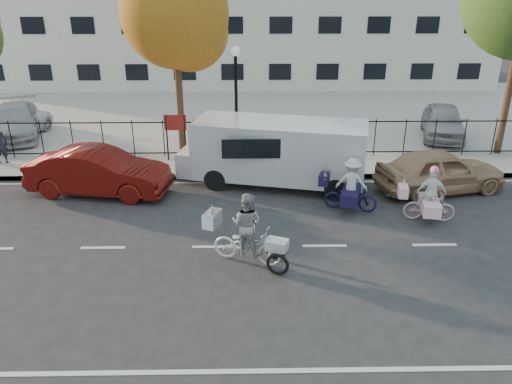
{
  "coord_description": "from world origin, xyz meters",
  "views": [
    {
      "loc": [
        0.92,
        -11.87,
        6.61
      ],
      "look_at": [
        1.15,
        1.2,
        1.1
      ],
      "focal_mm": 35.0,
      "sensor_mm": 36.0,
      "label": 1
    }
  ],
  "objects_px": {
    "zebra_trike": "(247,236)",
    "lot_car_d": "(443,121)",
    "red_sedan": "(99,172)",
    "gold_sedan": "(440,171)",
    "bull_bike": "(350,190)",
    "lot_car_a": "(15,121)",
    "unicorn_bike": "(429,201)",
    "lot_car_b": "(8,126)",
    "white_van": "(276,151)",
    "lamppost": "(236,84)"
  },
  "relations": [
    {
      "from": "zebra_trike",
      "to": "lot_car_d",
      "type": "relative_size",
      "value": 0.51
    },
    {
      "from": "gold_sedan",
      "to": "lot_car_d",
      "type": "height_order",
      "value": "lot_car_d"
    },
    {
      "from": "white_van",
      "to": "lamppost",
      "type": "bearing_deg",
      "value": 134.8
    },
    {
      "from": "unicorn_bike",
      "to": "lot_car_a",
      "type": "bearing_deg",
      "value": 71.23
    },
    {
      "from": "white_van",
      "to": "gold_sedan",
      "type": "bearing_deg",
      "value": 6.19
    },
    {
      "from": "lot_car_b",
      "to": "lamppost",
      "type": "bearing_deg",
      "value": -0.37
    },
    {
      "from": "gold_sedan",
      "to": "lamppost",
      "type": "bearing_deg",
      "value": 53.8
    },
    {
      "from": "unicorn_bike",
      "to": "white_van",
      "type": "bearing_deg",
      "value": 65.8
    },
    {
      "from": "lamppost",
      "to": "lot_car_d",
      "type": "bearing_deg",
      "value": 17.88
    },
    {
      "from": "unicorn_bike",
      "to": "lamppost",
      "type": "bearing_deg",
      "value": 57.59
    },
    {
      "from": "red_sedan",
      "to": "lot_car_d",
      "type": "bearing_deg",
      "value": -56.75
    },
    {
      "from": "lot_car_a",
      "to": "bull_bike",
      "type": "bearing_deg",
      "value": -48.1
    },
    {
      "from": "unicorn_bike",
      "to": "bull_bike",
      "type": "relative_size",
      "value": 0.93
    },
    {
      "from": "bull_bike",
      "to": "lot_car_a",
      "type": "xyz_separation_m",
      "value": [
        -13.6,
        7.84,
        0.18
      ]
    },
    {
      "from": "red_sedan",
      "to": "gold_sedan",
      "type": "xyz_separation_m",
      "value": [
        11.47,
        0.0,
        -0.03
      ]
    },
    {
      "from": "bull_bike",
      "to": "gold_sedan",
      "type": "relative_size",
      "value": 0.43
    },
    {
      "from": "gold_sedan",
      "to": "lot_car_b",
      "type": "xyz_separation_m",
      "value": [
        -17.17,
        6.08,
        -0.01
      ]
    },
    {
      "from": "bull_bike",
      "to": "gold_sedan",
      "type": "distance_m",
      "value": 3.64
    },
    {
      "from": "gold_sedan",
      "to": "lot_car_b",
      "type": "distance_m",
      "value": 18.21
    },
    {
      "from": "lot_car_b",
      "to": "lot_car_d",
      "type": "relative_size",
      "value": 0.99
    },
    {
      "from": "zebra_trike",
      "to": "lot_car_a",
      "type": "xyz_separation_m",
      "value": [
        -10.4,
        10.94,
        0.13
      ]
    },
    {
      "from": "unicorn_bike",
      "to": "lot_car_b",
      "type": "xyz_separation_m",
      "value": [
        -16.03,
        8.35,
        0.09
      ]
    },
    {
      "from": "red_sedan",
      "to": "white_van",
      "type": "bearing_deg",
      "value": -73.52
    },
    {
      "from": "red_sedan",
      "to": "lot_car_d",
      "type": "relative_size",
      "value": 1.1
    },
    {
      "from": "lamppost",
      "to": "white_van",
      "type": "bearing_deg",
      "value": -58.62
    },
    {
      "from": "zebra_trike",
      "to": "lot_car_d",
      "type": "bearing_deg",
      "value": -18.63
    },
    {
      "from": "bull_bike",
      "to": "lot_car_d",
      "type": "bearing_deg",
      "value": -19.36
    },
    {
      "from": "zebra_trike",
      "to": "white_van",
      "type": "xyz_separation_m",
      "value": [
        1.01,
        5.27,
        0.52
      ]
    },
    {
      "from": "lot_car_b",
      "to": "red_sedan",
      "type": "bearing_deg",
      "value": -30.48
    },
    {
      "from": "lot_car_a",
      "to": "lamppost",
      "type": "bearing_deg",
      "value": -36.73
    },
    {
      "from": "bull_bike",
      "to": "lot_car_a",
      "type": "height_order",
      "value": "bull_bike"
    },
    {
      "from": "unicorn_bike",
      "to": "lot_car_b",
      "type": "relative_size",
      "value": 0.42
    },
    {
      "from": "white_van",
      "to": "lot_car_a",
      "type": "relative_size",
      "value": 1.39
    },
    {
      "from": "lamppost",
      "to": "red_sedan",
      "type": "relative_size",
      "value": 0.92
    },
    {
      "from": "unicorn_bike",
      "to": "white_van",
      "type": "distance_m",
      "value": 5.33
    },
    {
      "from": "lot_car_b",
      "to": "bull_bike",
      "type": "bearing_deg",
      "value": -12.28
    },
    {
      "from": "red_sedan",
      "to": "gold_sedan",
      "type": "distance_m",
      "value": 11.47
    },
    {
      "from": "zebra_trike",
      "to": "lot_car_b",
      "type": "bearing_deg",
      "value": 66.17
    },
    {
      "from": "red_sedan",
      "to": "lot_car_b",
      "type": "distance_m",
      "value": 8.33
    },
    {
      "from": "zebra_trike",
      "to": "lot_car_b",
      "type": "height_order",
      "value": "zebra_trike"
    },
    {
      "from": "unicorn_bike",
      "to": "gold_sedan",
      "type": "distance_m",
      "value": 2.54
    },
    {
      "from": "lot_car_d",
      "to": "gold_sedan",
      "type": "bearing_deg",
      "value": -95.33
    },
    {
      "from": "zebra_trike",
      "to": "unicorn_bike",
      "type": "relative_size",
      "value": 1.25
    },
    {
      "from": "zebra_trike",
      "to": "bull_bike",
      "type": "height_order",
      "value": "zebra_trike"
    },
    {
      "from": "white_van",
      "to": "red_sedan",
      "type": "bearing_deg",
      "value": -159.87
    },
    {
      "from": "lot_car_a",
      "to": "lot_car_d",
      "type": "bearing_deg",
      "value": -19.34
    },
    {
      "from": "bull_bike",
      "to": "gold_sedan",
      "type": "bearing_deg",
      "value": -48.56
    },
    {
      "from": "lamppost",
      "to": "lot_car_d",
      "type": "height_order",
      "value": "lamppost"
    },
    {
      "from": "unicorn_bike",
      "to": "red_sedan",
      "type": "relative_size",
      "value": 0.37
    },
    {
      "from": "lamppost",
      "to": "bull_bike",
      "type": "bearing_deg",
      "value": -51.26
    }
  ]
}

